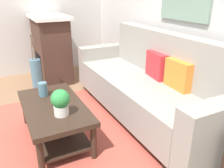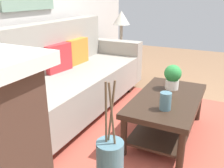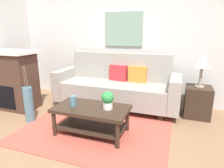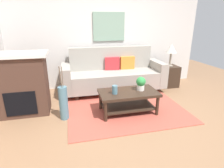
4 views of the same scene
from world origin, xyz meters
TOP-DOWN VIEW (x-y plane):
  - ground_plane at (0.00, 0.00)m, footprint 8.96×8.96m
  - wall_back at (0.00, 2.02)m, footprint 4.96×0.10m
  - area_rug at (0.00, 0.50)m, footprint 2.29×1.89m
  - couch at (0.00, 1.49)m, footprint 2.48×0.84m
  - throw_pillow_crimson at (0.00, 1.61)m, footprint 0.37×0.17m
  - throw_pillow_orange at (0.40, 1.61)m, footprint 0.36×0.14m
  - coffee_table at (-0.00, 0.29)m, footprint 1.10×0.60m
  - tabletop_vase at (-0.28, 0.25)m, footprint 0.10×0.10m
  - potted_plant_tabletop at (0.25, 0.32)m, footprint 0.18×0.18m
  - side_table at (1.54, 1.49)m, footprint 0.44×0.44m
  - table_lamp at (1.54, 1.49)m, footprint 0.28×0.28m
  - fireplace at (-1.93, 0.74)m, footprint 1.02×0.58m
  - floor_vase at (-1.19, 0.33)m, footprint 0.16×0.16m
  - floor_vase_branch_a at (-1.17, 0.33)m, footprint 0.01×0.05m
  - floor_vase_branch_b at (-1.20, 0.35)m, footprint 0.03×0.02m
  - floor_vase_branch_c at (-1.20, 0.31)m, footprint 0.04×0.04m
  - framed_painting at (0.00, 1.95)m, footprint 0.81×0.03m

SIDE VIEW (x-z plane):
  - ground_plane at x=0.00m, z-range 0.00..0.00m
  - area_rug at x=0.00m, z-range 0.00..0.01m
  - side_table at x=1.54m, z-range 0.00..0.56m
  - floor_vase at x=-1.19m, z-range 0.00..0.61m
  - coffee_table at x=0.00m, z-range 0.10..0.53m
  - couch at x=0.00m, z-range -0.11..0.97m
  - tabletop_vase at x=-0.28m, z-range 0.43..0.59m
  - potted_plant_tabletop at x=0.25m, z-range 0.44..0.70m
  - fireplace at x=-1.93m, z-range 0.01..1.17m
  - throw_pillow_crimson at x=0.00m, z-range 0.52..0.84m
  - throw_pillow_orange at x=0.40m, z-range 0.52..0.84m
  - floor_vase_branch_a at x=-1.17m, z-range 0.61..0.97m
  - floor_vase_branch_b at x=-1.20m, z-range 0.61..0.97m
  - floor_vase_branch_c at x=-1.20m, z-range 0.61..0.97m
  - table_lamp at x=1.54m, z-range 0.71..1.28m
  - wall_back at x=0.00m, z-range 0.00..2.70m
  - framed_painting at x=0.00m, z-range 1.20..1.90m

